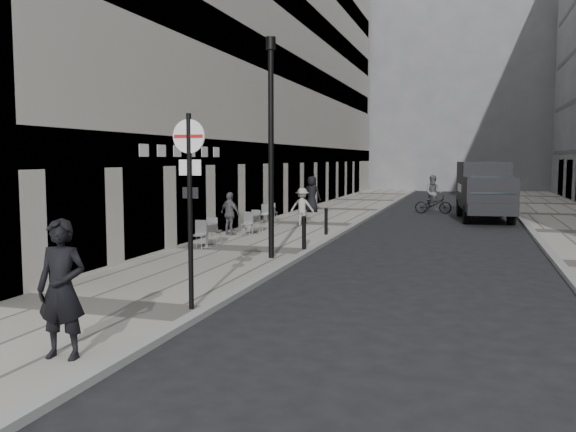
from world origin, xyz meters
name	(u,v)px	position (x,y,z in m)	size (l,w,h in m)	color
ground	(109,370)	(0.00, 0.00, 0.00)	(120.00, 120.00, 0.00)	black
sidewalk	(307,225)	(-2.00, 18.00, 0.06)	(4.00, 60.00, 0.12)	#A39E93
building_left	(266,43)	(-6.00, 24.50, 9.00)	(4.00, 45.00, 18.00)	#B8B2A7
building_far	(440,76)	(1.50, 56.00, 11.00)	(24.00, 16.00, 22.00)	slate
walking_man	(62,289)	(-0.68, -0.03, 1.09)	(0.71, 0.46, 1.94)	black
sign_post	(190,185)	(-0.20, 3.00, 2.40)	(0.61, 0.09, 3.56)	black
lamppost	(271,137)	(-0.60, 8.91, 3.47)	(0.27, 0.27, 6.01)	black
bollard_near	(304,234)	(-0.15, 10.72, 0.60)	(0.13, 0.13, 0.95)	black
bollard_far	(326,222)	(-0.33, 14.44, 0.57)	(0.12, 0.12, 0.90)	black
panel_van	(484,188)	(5.29, 22.83, 1.52)	(2.67, 5.92, 2.71)	black
cyclist	(433,199)	(2.83, 25.58, 0.78)	(1.87, 0.71, 2.01)	black
pedestrian_a	(230,214)	(-3.60, 13.27, 0.90)	(0.91, 0.38, 1.56)	#56565B
pedestrian_b	(302,207)	(-1.96, 17.10, 0.90)	(1.00, 0.58, 1.55)	#9C9790
pedestrian_c	(312,194)	(-3.13, 23.26, 1.05)	(0.91, 0.59, 1.86)	black
cafe_table_near	(207,233)	(-3.19, 10.32, 0.57)	(0.68, 1.54, 0.88)	#BABABC
cafe_table_mid	(252,222)	(-2.96, 13.85, 0.55)	(0.65, 1.48, 0.84)	#B9B9BB
cafe_table_far	(268,213)	(-3.60, 17.63, 0.54)	(0.64, 1.45, 0.83)	silver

